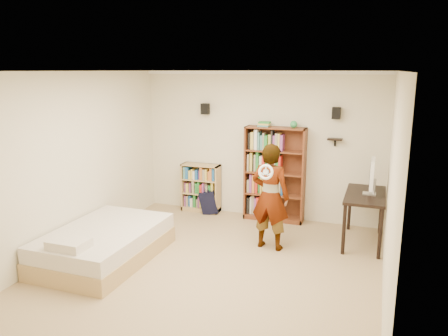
# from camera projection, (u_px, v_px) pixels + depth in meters

# --- Properties ---
(ground) EXTENTS (4.50, 5.00, 0.01)m
(ground) POSITION_uv_depth(u_px,v_px,m) (211.00, 270.00, 6.07)
(ground) COLOR tan
(ground) RESTS_ON ground
(room_shell) EXTENTS (4.52, 5.02, 2.71)m
(room_shell) POSITION_uv_depth(u_px,v_px,m) (210.00, 145.00, 5.68)
(room_shell) COLOR silver
(room_shell) RESTS_ON ground
(crown_molding) EXTENTS (4.50, 5.00, 0.06)m
(crown_molding) POSITION_uv_depth(u_px,v_px,m) (209.00, 73.00, 5.48)
(crown_molding) COLOR white
(crown_molding) RESTS_ON room_shell
(speaker_left) EXTENTS (0.14, 0.12, 0.20)m
(speaker_left) POSITION_uv_depth(u_px,v_px,m) (205.00, 109.00, 8.18)
(speaker_left) COLOR black
(speaker_left) RESTS_ON room_shell
(speaker_right) EXTENTS (0.14, 0.12, 0.20)m
(speaker_right) POSITION_uv_depth(u_px,v_px,m) (336.00, 113.00, 7.38)
(speaker_right) COLOR black
(speaker_right) RESTS_ON room_shell
(wall_shelf) EXTENTS (0.25, 0.16, 0.02)m
(wall_shelf) POSITION_uv_depth(u_px,v_px,m) (335.00, 139.00, 7.49)
(wall_shelf) COLOR black
(wall_shelf) RESTS_ON room_shell
(tall_bookshelf) EXTENTS (1.09, 0.32, 1.72)m
(tall_bookshelf) POSITION_uv_depth(u_px,v_px,m) (275.00, 174.00, 7.92)
(tall_bookshelf) COLOR brown
(tall_bookshelf) RESTS_ON ground
(low_bookshelf) EXTENTS (0.75, 0.28, 0.94)m
(low_bookshelf) POSITION_uv_depth(u_px,v_px,m) (201.00, 188.00, 8.51)
(low_bookshelf) COLOR tan
(low_bookshelf) RESTS_ON ground
(computer_desk) EXTENTS (0.60, 1.20, 0.82)m
(computer_desk) POSITION_uv_depth(u_px,v_px,m) (364.00, 219.00, 6.92)
(computer_desk) COLOR black
(computer_desk) RESTS_ON ground
(imac) EXTENTS (0.11, 0.55, 0.55)m
(imac) POSITION_uv_depth(u_px,v_px,m) (370.00, 177.00, 6.75)
(imac) COLOR white
(imac) RESTS_ON computer_desk
(daybed) EXTENTS (1.29, 1.99, 0.59)m
(daybed) POSITION_uv_depth(u_px,v_px,m) (104.00, 240.00, 6.34)
(daybed) COLOR silver
(daybed) RESTS_ON ground
(person) EXTENTS (0.65, 0.47, 1.65)m
(person) POSITION_uv_depth(u_px,v_px,m) (270.00, 197.00, 6.65)
(person) COLOR black
(person) RESTS_ON ground
(wii_wheel) EXTENTS (0.22, 0.09, 0.23)m
(wii_wheel) POSITION_uv_depth(u_px,v_px,m) (266.00, 172.00, 6.26)
(wii_wheel) COLOR white
(wii_wheel) RESTS_ON person
(navy_bag) EXTENTS (0.37, 0.29, 0.45)m
(navy_bag) POSITION_uv_depth(u_px,v_px,m) (209.00, 202.00, 8.39)
(navy_bag) COLOR black
(navy_bag) RESTS_ON ground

